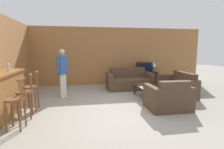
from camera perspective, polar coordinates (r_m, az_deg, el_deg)
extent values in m
plane|color=gray|center=(4.71, 3.70, -11.85)|extent=(24.00, 24.00, 0.00)
cube|color=#9E6B3D|center=(8.08, -2.47, 5.98)|extent=(9.40, 0.08, 2.60)
cube|color=#9E6B3D|center=(6.08, -31.36, 4.05)|extent=(0.08, 8.71, 2.60)
cylinder|color=brown|center=(4.02, -29.23, -7.11)|extent=(0.41, 0.41, 0.04)
cylinder|color=brown|center=(4.27, -29.81, -10.79)|extent=(0.04, 0.04, 0.61)
cylinder|color=brown|center=(4.05, -31.40, -11.92)|extent=(0.04, 0.04, 0.61)
cylinder|color=brown|center=(4.17, -26.49, -11.01)|extent=(0.04, 0.04, 0.61)
cylinder|color=brown|center=(3.94, -27.93, -12.21)|extent=(0.04, 0.04, 0.61)
cylinder|color=brown|center=(4.01, -26.70, -4.00)|extent=(0.02, 0.02, 0.36)
cylinder|color=brown|center=(3.94, -27.11, -4.22)|extent=(0.02, 0.02, 0.36)
cylinder|color=brown|center=(3.87, -27.53, -4.45)|extent=(0.02, 0.02, 0.36)
cylinder|color=brown|center=(3.81, -27.96, -4.69)|extent=(0.02, 0.02, 0.36)
cube|color=brown|center=(3.87, -27.51, -1.41)|extent=(0.07, 0.32, 0.04)
cylinder|color=brown|center=(4.58, -26.73, -5.14)|extent=(0.42, 0.42, 0.04)
cylinder|color=brown|center=(4.81, -27.79, -8.59)|extent=(0.04, 0.04, 0.61)
cylinder|color=brown|center=(4.56, -28.35, -9.51)|extent=(0.04, 0.04, 0.61)
cylinder|color=brown|center=(4.77, -24.66, -8.52)|extent=(0.04, 0.04, 0.61)
cylinder|color=brown|center=(4.52, -25.05, -9.45)|extent=(0.04, 0.04, 0.61)
cylinder|color=brown|center=(4.63, -24.74, -2.33)|extent=(0.02, 0.02, 0.36)
cylinder|color=brown|center=(4.56, -24.85, -2.50)|extent=(0.02, 0.02, 0.36)
cylinder|color=brown|center=(4.48, -24.96, -2.67)|extent=(0.02, 0.02, 0.36)
cylinder|color=brown|center=(4.41, -25.08, -2.85)|extent=(0.02, 0.02, 0.36)
cube|color=brown|center=(4.49, -25.06, -0.05)|extent=(0.08, 0.32, 0.04)
cylinder|color=brown|center=(5.12, -24.92, -3.70)|extent=(0.39, 0.39, 0.04)
cylinder|color=brown|center=(5.35, -25.64, -6.81)|extent=(0.04, 0.04, 0.61)
cylinder|color=brown|center=(5.11, -26.55, -7.55)|extent=(0.04, 0.04, 0.61)
cylinder|color=brown|center=(5.27, -22.92, -6.85)|extent=(0.04, 0.04, 0.61)
cylinder|color=brown|center=(5.03, -23.71, -7.61)|extent=(0.04, 0.04, 0.61)
cylinder|color=brown|center=(5.14, -23.00, -1.24)|extent=(0.02, 0.02, 0.36)
cylinder|color=brown|center=(5.07, -23.22, -1.38)|extent=(0.02, 0.02, 0.36)
cylinder|color=brown|center=(5.00, -23.45, -1.52)|extent=(0.02, 0.02, 0.36)
cylinder|color=brown|center=(4.93, -23.69, -1.67)|extent=(0.02, 0.02, 0.36)
cube|color=brown|center=(5.01, -23.47, 0.83)|extent=(0.05, 0.32, 0.04)
cube|color=#4C3828|center=(7.17, 5.64, -3.02)|extent=(1.50, 0.91, 0.44)
cube|color=#4C3828|center=(7.43, 4.97, 0.70)|extent=(1.50, 0.22, 0.41)
cube|color=#4C3828|center=(6.98, -0.92, -2.36)|extent=(0.16, 0.91, 0.67)
cube|color=#4C3828|center=(7.42, 11.83, -1.91)|extent=(0.16, 0.91, 0.67)
cube|color=#4C3828|center=(5.04, 17.67, -8.23)|extent=(0.77, 0.87, 0.44)
cube|color=#4C3828|center=(4.67, 19.72, -4.39)|extent=(0.77, 0.22, 0.39)
cube|color=#4C3828|center=(5.24, 22.28, -6.63)|extent=(0.16, 0.87, 0.65)
cube|color=#4C3828|center=(4.82, 12.75, -7.49)|extent=(0.16, 0.87, 0.65)
cube|color=#4C3828|center=(6.57, 20.11, -4.53)|extent=(0.84, 1.16, 0.44)
cube|color=#4C3828|center=(6.66, 22.59, -0.93)|extent=(0.22, 1.16, 0.37)
cube|color=#4C3828|center=(7.12, 17.50, -2.61)|extent=(0.84, 0.16, 0.65)
cube|color=#4C3828|center=(6.00, 23.32, -4.88)|extent=(0.84, 0.16, 0.65)
cube|color=#472D1E|center=(5.98, 10.85, -3.81)|extent=(0.54, 1.02, 0.04)
cube|color=#472D1E|center=(5.52, 10.31, -6.96)|extent=(0.06, 0.06, 0.37)
cube|color=#472D1E|center=(5.69, 14.64, -6.63)|extent=(0.06, 0.06, 0.37)
cube|color=#472D1E|center=(6.38, 7.38, -4.82)|extent=(0.06, 0.06, 0.37)
cube|color=#472D1E|center=(6.53, 11.22, -4.61)|extent=(0.06, 0.06, 0.37)
cube|color=black|center=(8.30, 10.51, -1.14)|extent=(1.15, 0.52, 0.57)
cube|color=black|center=(8.23, 10.60, 2.36)|extent=(0.62, 0.43, 0.45)
cube|color=black|center=(8.03, 11.15, 2.20)|extent=(0.55, 0.01, 0.38)
cylinder|color=silver|center=(5.05, -30.71, 1.91)|extent=(0.07, 0.07, 0.17)
cone|color=silver|center=(5.04, -30.81, 3.27)|extent=(0.06, 0.06, 0.07)
cylinder|color=black|center=(5.04, -30.85, 3.77)|extent=(0.03, 0.03, 0.02)
cube|color=#33704C|center=(5.85, 11.17, -3.78)|extent=(0.24, 0.19, 0.02)
cylinder|color=brown|center=(8.41, 13.27, 0.95)|extent=(0.16, 0.16, 0.02)
cylinder|color=brown|center=(8.40, 13.30, 1.82)|extent=(0.03, 0.03, 0.23)
cone|color=silver|center=(8.38, 13.35, 3.32)|extent=(0.27, 0.27, 0.21)
cylinder|color=silver|center=(6.06, -16.02, -3.72)|extent=(0.12, 0.12, 0.79)
cylinder|color=silver|center=(6.17, -15.24, -3.48)|extent=(0.12, 0.12, 0.79)
cube|color=#335189|center=(6.01, -15.89, 3.01)|extent=(0.34, 0.42, 0.62)
cylinder|color=#335189|center=(5.84, -17.19, 3.06)|extent=(0.08, 0.08, 0.57)
cylinder|color=#335189|center=(6.19, -14.67, 3.43)|extent=(0.08, 0.08, 0.57)
sphere|color=tan|center=(5.99, -16.05, 7.02)|extent=(0.18, 0.18, 0.18)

